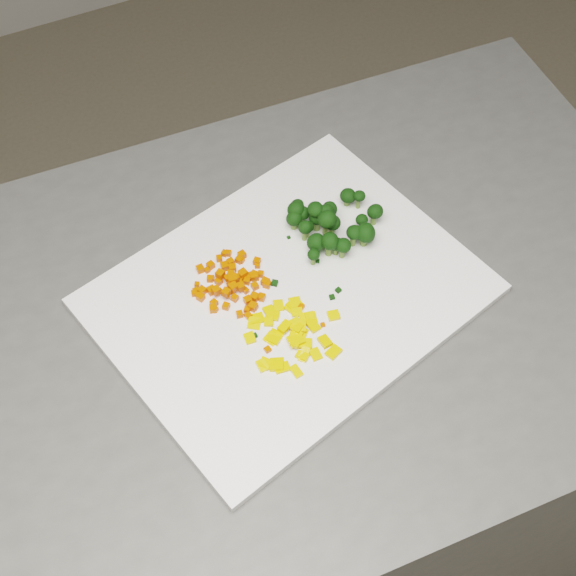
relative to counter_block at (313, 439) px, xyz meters
name	(u,v)px	position (x,y,z in m)	size (l,w,h in m)	color
counter_block	(313,439)	(0.00, 0.00, 0.00)	(0.96, 0.67, 0.90)	#4E4E4C
cutting_board	(288,295)	(-0.04, 0.01, 0.46)	(0.44, 0.34, 0.01)	white
carrot_pile	(229,280)	(-0.10, 0.05, 0.48)	(0.10, 0.10, 0.03)	#D24102
pepper_pile	(292,331)	(-0.06, -0.04, 0.47)	(0.11, 0.11, 0.02)	yellow
broccoli_pile	(333,220)	(0.05, 0.07, 0.49)	(0.12, 0.12, 0.05)	black
carrot_cube_0	(233,268)	(-0.09, 0.07, 0.47)	(0.01, 0.01, 0.01)	#D24102
carrot_cube_1	(231,262)	(-0.09, 0.08, 0.47)	(0.01, 0.01, 0.01)	#D24102
carrot_cube_2	(232,279)	(-0.10, 0.05, 0.47)	(0.01, 0.01, 0.01)	#D24102
carrot_cube_3	(216,290)	(-0.12, 0.05, 0.47)	(0.01, 0.01, 0.01)	#D24102
carrot_cube_4	(200,269)	(-0.13, 0.09, 0.47)	(0.01, 0.01, 0.01)	#D24102
carrot_cube_5	(232,283)	(-0.10, 0.05, 0.47)	(0.01, 0.01, 0.01)	#D24102
carrot_cube_6	(241,260)	(-0.07, 0.08, 0.46)	(0.01, 0.01, 0.01)	#D24102
carrot_cube_7	(196,291)	(-0.14, 0.06, 0.47)	(0.01, 0.01, 0.01)	#D24102
carrot_cube_8	(229,278)	(-0.10, 0.06, 0.46)	(0.01, 0.01, 0.01)	#D24102
carrot_cube_9	(260,298)	(-0.08, 0.02, 0.46)	(0.01, 0.01, 0.01)	#D24102
carrot_cube_10	(211,290)	(-0.13, 0.05, 0.47)	(0.01, 0.01, 0.01)	#D24102
carrot_cube_11	(241,286)	(-0.09, 0.04, 0.47)	(0.01, 0.01, 0.01)	#D24102
carrot_cube_12	(194,293)	(-0.15, 0.06, 0.46)	(0.01, 0.01, 0.01)	#D24102
carrot_cube_13	(235,298)	(-0.10, 0.03, 0.47)	(0.01, 0.01, 0.01)	#D24102
carrot_cube_14	(243,273)	(-0.08, 0.06, 0.47)	(0.01, 0.01, 0.01)	#D24102
carrot_cube_15	(242,274)	(-0.08, 0.06, 0.47)	(0.01, 0.01, 0.01)	#D24102
carrot_cube_16	(257,261)	(-0.06, 0.07, 0.47)	(0.01, 0.01, 0.01)	#D24102
carrot_cube_17	(239,260)	(-0.08, 0.08, 0.47)	(0.01, 0.01, 0.01)	#D24102
carrot_cube_18	(236,278)	(-0.09, 0.05, 0.47)	(0.01, 0.01, 0.01)	#D24102
carrot_cube_19	(261,274)	(-0.06, 0.05, 0.47)	(0.01, 0.01, 0.01)	#D24102
carrot_cube_20	(254,275)	(-0.07, 0.05, 0.47)	(0.01, 0.01, 0.01)	#D24102
carrot_cube_21	(233,285)	(-0.10, 0.05, 0.47)	(0.01, 0.01, 0.01)	#D24102
carrot_cube_22	(207,270)	(-0.12, 0.09, 0.46)	(0.01, 0.01, 0.01)	#D24102
carrot_cube_23	(214,303)	(-0.13, 0.04, 0.47)	(0.01, 0.01, 0.01)	#D24102
carrot_cube_24	(247,310)	(-0.10, 0.01, 0.47)	(0.01, 0.01, 0.01)	#D24102
carrot_cube_25	(239,280)	(-0.09, 0.05, 0.47)	(0.01, 0.01, 0.01)	#D24102
carrot_cube_26	(215,309)	(-0.13, 0.03, 0.47)	(0.01, 0.01, 0.01)	#D24102
carrot_cube_27	(212,278)	(-0.12, 0.07, 0.46)	(0.01, 0.01, 0.01)	#D24102
carrot_cube_28	(255,276)	(-0.07, 0.05, 0.47)	(0.01, 0.01, 0.01)	#D24102
carrot_cube_29	(227,278)	(-0.10, 0.06, 0.47)	(0.01, 0.01, 0.01)	#D24102
carrot_cube_30	(247,281)	(-0.08, 0.05, 0.47)	(0.01, 0.01, 0.01)	#D24102
carrot_cube_31	(240,314)	(-0.11, 0.01, 0.47)	(0.01, 0.01, 0.01)	#D24102
carrot_cube_32	(219,258)	(-0.10, 0.09, 0.47)	(0.01, 0.01, 0.01)	#D24102
carrot_cube_33	(230,290)	(-0.10, 0.04, 0.47)	(0.01, 0.01, 0.01)	#D24102
carrot_cube_34	(202,291)	(-0.14, 0.06, 0.47)	(0.01, 0.01, 0.01)	#D24102
carrot_cube_35	(233,287)	(-0.10, 0.04, 0.47)	(0.01, 0.01, 0.01)	#D24102
carrot_cube_36	(198,295)	(-0.14, 0.05, 0.46)	(0.01, 0.01, 0.01)	#D24102
carrot_cube_37	(220,291)	(-0.12, 0.05, 0.46)	(0.01, 0.01, 0.01)	#D24102
carrot_cube_38	(233,287)	(-0.10, 0.05, 0.47)	(0.01, 0.01, 0.01)	#D24102
carrot_cube_39	(220,274)	(-0.11, 0.07, 0.47)	(0.01, 0.01, 0.01)	#D24102
carrot_cube_40	(262,297)	(-0.07, 0.02, 0.47)	(0.01, 0.01, 0.01)	#D24102
carrot_cube_41	(228,253)	(-0.08, 0.10, 0.47)	(0.01, 0.01, 0.01)	#D24102
carrot_cube_42	(255,307)	(-0.09, 0.01, 0.46)	(0.01, 0.01, 0.01)	#D24102
carrot_cube_43	(197,285)	(-0.14, 0.07, 0.46)	(0.01, 0.01, 0.01)	#D24102
carrot_cube_44	(231,274)	(-0.10, 0.06, 0.47)	(0.01, 0.01, 0.01)	#D24102
carrot_cube_45	(213,309)	(-0.13, 0.03, 0.47)	(0.01, 0.01, 0.01)	#D24102
carrot_cube_46	(257,265)	(-0.06, 0.06, 0.46)	(0.01, 0.01, 0.01)	#D24102
carrot_cube_47	(255,286)	(-0.07, 0.04, 0.47)	(0.01, 0.01, 0.01)	#D24102
carrot_cube_48	(231,280)	(-0.10, 0.05, 0.47)	(0.01, 0.01, 0.01)	#D24102
carrot_cube_49	(242,255)	(-0.07, 0.09, 0.47)	(0.01, 0.01, 0.01)	#D24102
carrot_cube_50	(254,297)	(-0.08, 0.02, 0.47)	(0.01, 0.01, 0.01)	#D24102
carrot_cube_51	(219,281)	(-0.11, 0.06, 0.47)	(0.01, 0.01, 0.01)	#D24102
carrot_cube_52	(253,307)	(-0.09, 0.01, 0.47)	(0.01, 0.01, 0.01)	#D24102
carrot_cube_53	(242,276)	(-0.08, 0.06, 0.47)	(0.01, 0.01, 0.01)	#D24102
carrot_cube_54	(201,297)	(-0.14, 0.05, 0.47)	(0.01, 0.01, 0.01)	#D24102
carrot_cube_55	(225,266)	(-0.10, 0.08, 0.47)	(0.01, 0.01, 0.01)	#D24102
carrot_cube_56	(246,291)	(-0.09, 0.04, 0.46)	(0.01, 0.01, 0.01)	#D24102
carrot_cube_57	(211,265)	(-0.11, 0.09, 0.47)	(0.01, 0.01, 0.01)	#D24102
carrot_cube_58	(226,306)	(-0.12, 0.02, 0.47)	(0.01, 0.01, 0.01)	#D24102
carrot_cube_59	(265,282)	(-0.06, 0.04, 0.47)	(0.01, 0.01, 0.01)	#D24102
carrot_cube_60	(226,292)	(-0.11, 0.04, 0.47)	(0.01, 0.01, 0.01)	#D24102
carrot_cube_61	(231,283)	(-0.10, 0.05, 0.47)	(0.01, 0.01, 0.01)	#D24102
carrot_cube_62	(250,276)	(-0.07, 0.05, 0.47)	(0.01, 0.01, 0.01)	#D24102
carrot_cube_63	(225,253)	(-0.09, 0.10, 0.47)	(0.01, 0.01, 0.01)	#D24102
carrot_cube_64	(248,300)	(-0.09, 0.02, 0.47)	(0.01, 0.01, 0.01)	#D24102
carrot_cube_65	(232,285)	(-0.10, 0.05, 0.46)	(0.01, 0.01, 0.01)	#D24102
carrot_cube_66	(210,279)	(-0.12, 0.07, 0.47)	(0.01, 0.01, 0.01)	#D24102
carrot_cube_67	(267,284)	(-0.06, 0.03, 0.47)	(0.01, 0.01, 0.01)	#D24102
carrot_cube_68	(234,278)	(-0.09, 0.05, 0.47)	(0.01, 0.01, 0.01)	#D24102
pepper_chunk_0	(334,315)	(-0.01, -0.04, 0.46)	(0.01, 0.01, 0.00)	yellow
pepper_chunk_1	(278,306)	(-0.06, 0.00, 0.46)	(0.02, 0.01, 0.00)	yellow
pepper_chunk_2	(325,341)	(-0.03, -0.07, 0.46)	(0.01, 0.02, 0.00)	yellow
pepper_chunk_3	(256,319)	(-0.09, -0.01, 0.46)	(0.02, 0.01, 0.00)	yellow
pepper_chunk_4	(304,343)	(-0.05, -0.06, 0.46)	(0.02, 0.01, 0.00)	yellow
pepper_chunk_5	(334,352)	(-0.03, -0.09, 0.46)	(0.02, 0.01, 0.00)	yellow
pepper_chunk_6	(254,323)	(-0.10, -0.01, 0.46)	(0.02, 0.02, 0.00)	yellow
pepper_chunk_7	(300,333)	(-0.05, -0.05, 0.46)	(0.02, 0.02, 0.00)	yellow
pepper_chunk_8	(271,339)	(-0.09, -0.04, 0.46)	(0.02, 0.01, 0.00)	yellow
pepper_chunk_9	(269,322)	(-0.08, -0.02, 0.46)	(0.01, 0.01, 0.00)	yellow
pepper_chunk_10	(270,312)	(-0.07, 0.00, 0.46)	(0.02, 0.01, 0.00)	yellow
pepper_chunk_11	(311,318)	(-0.03, -0.03, 0.46)	(0.01, 0.02, 0.00)	yellow
pepper_chunk_12	(316,354)	(-0.05, -0.08, 0.46)	(0.01, 0.02, 0.00)	yellow
pepper_chunk_13	(250,338)	(-0.11, -0.03, 0.46)	(0.01, 0.01, 0.00)	yellow
pepper_chunk_14	(285,326)	(-0.07, -0.03, 0.47)	(0.02, 0.01, 0.00)	yellow
pepper_chunk_15	(313,325)	(-0.03, -0.04, 0.46)	(0.02, 0.01, 0.00)	yellow
pepper_chunk_16	(272,316)	(-0.07, -0.01, 0.46)	(0.01, 0.02, 0.00)	yellow
pepper_chunk_17	(275,337)	(-0.08, -0.04, 0.46)	(0.02, 0.02, 0.00)	yellow
pepper_chunk_18	(307,317)	(-0.04, -0.03, 0.46)	(0.02, 0.01, 0.00)	yellow
pepper_chunk_19	(295,303)	(-0.04, -0.01, 0.46)	(0.01, 0.01, 0.00)	yellow
pepper_chunk_20	(297,328)	(-0.05, -0.04, 0.47)	(0.01, 0.01, 0.00)	yellow
pepper_chunk_21	(304,354)	(-0.06, -0.07, 0.46)	(0.02, 0.01, 0.00)	yellow
pepper_chunk_22	(297,337)	(-0.06, -0.05, 0.46)	(0.02, 0.02, 0.00)	yellow
pepper_chunk_23	(282,367)	(-0.09, -0.08, 0.46)	(0.02, 0.01, 0.00)	yellow
pepper_chunk_24	(302,356)	(-0.06, -0.08, 0.46)	(0.01, 0.01, 0.00)	yellow
pepper_chunk_25	(265,363)	(-0.11, -0.07, 0.46)	(0.01, 0.01, 0.00)	yellow
pepper_chunk_26	(297,312)	(-0.04, -0.02, 0.46)	(0.01, 0.01, 0.00)	yellow
pepper_chunk_27	(292,307)	(-0.05, -0.01, 0.46)	(0.01, 0.01, 0.00)	yellow
pepper_chunk_28	(294,335)	(-0.06, -0.05, 0.46)	(0.01, 0.01, 0.00)	yellow
pepper_chunk_29	(299,326)	(-0.05, -0.04, 0.47)	(0.02, 0.02, 0.00)	yellow
pepper_chunk_30	(277,364)	(-0.10, -0.07, 0.46)	(0.02, 0.02, 0.00)	yellow
pepper_chunk_31	(296,371)	(-0.08, -0.09, 0.46)	(0.02, 0.01, 0.00)	yellow
pepper_chunk_32	(295,305)	(-0.04, -0.01, 0.46)	(0.02, 0.02, 0.00)	yellow
pepper_chunk_33	(296,335)	(-0.06, -0.05, 0.47)	(0.01, 0.01, 0.00)	yellow
pepper_chunk_34	(295,324)	(-0.05, -0.03, 0.47)	(0.01, 0.01, 0.00)	yellow
pepper_chunk_35	(296,342)	(-0.06, -0.06, 0.47)	(0.02, 0.01, 0.00)	yellow
pepper_chunk_36	(296,340)	(-0.06, -0.05, 0.47)	(0.02, 0.02, 0.00)	yellow
pepper_chunk_37	(262,365)	(-0.11, -0.07, 0.46)	(0.02, 0.01, 0.00)	yellow
broccoli_floret_0	(302,216)	(0.02, 0.10, 0.48)	(0.03, 0.03, 0.03)	black
broccoli_floret_1	(353,236)	(0.07, 0.04, 0.48)	(0.03, 0.03, 0.03)	black
broccoli_floret_2	(297,209)	(0.02, 0.12, 0.48)	(0.02, 0.02, 0.03)	black
broccoli_floret_3	(358,200)	(0.10, 0.10, 0.48)	(0.02, 0.02, 0.03)	black
broccoli_floret_4	(325,216)	(0.04, 0.08, 0.49)	(0.03, 0.03, 0.03)	black
broccoli_floret_5	(315,245)	(0.02, 0.05, 0.48)	(0.03, 0.03, 0.03)	black
broccoli_floret_6	(305,232)	(0.01, 0.08, 0.48)	(0.02, 0.02, 0.03)	black
broccoli_floret_7	(294,221)	(0.01, 0.10, 0.48)	(0.03, 0.03, 0.03)	black
broccoli_floret_8	(313,258)	(0.01, 0.04, 0.47)	(0.02, 0.02, 0.02)	black
broccoli_floret_9	(364,236)	(0.08, 0.04, 0.48)	(0.04, 0.04, 0.03)	black
broccoli_floret_10	(364,235)	(0.08, 0.04, 0.48)	(0.03, 0.03, 0.03)	black
broccoli_floret_11	(332,226)	(0.05, 0.07, 0.49)	(0.03, 0.03, 0.03)	black
broccoli_floret_12	(296,214)	(0.02, 0.11, 0.48)	(0.03, 0.03, 0.03)	black
broccoli_floret_13	(336,247)	(0.04, 0.04, 0.47)	(0.03, 0.03, 0.03)	black
broccoli_floret_14	(329,246)	(0.03, 0.04, 0.48)	(0.03, 0.03, 0.04)	black
broccoli_floret_15	(347,198)	(0.09, 0.11, 0.47)	(0.03, 0.03, 0.03)	black
broccoli_floret_16	(326,224)	(0.04, 0.07, 0.49)	(0.03, 0.03, 0.04)	black
broccoli_floret_17	(342,249)	(0.04, 0.03, 0.48)	(0.03, 0.03, 0.03)	black
broccoli_floret_18	(361,222)	(0.09, 0.06, 0.47)	(0.02, 0.02, 0.02)	black
broccoli_floret_19	(307,230)	(0.02, 0.08, 0.47)	(0.02, 0.02, 0.03)	black
broccoli_floret_20	(315,213)	(0.03, 0.09, 0.49)	(0.03, 0.03, 0.03)	black
broccoli_floret_21	(317,220)	(0.04, 0.09, 0.48)	(0.03, 0.03, 0.03)	black
broccoli_floret_22	(374,215)	(0.11, 0.06, 0.48)	(0.03, 0.03, 0.03)	black
broccoli_floret_23	(329,213)	(0.06, 0.09, 0.48)	(0.03, 0.03, 0.03)	black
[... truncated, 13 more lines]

